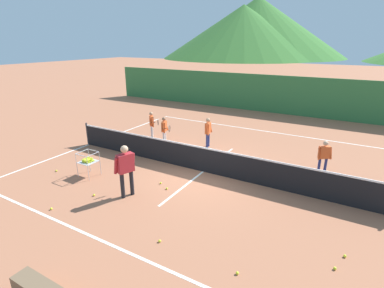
{
  "coord_description": "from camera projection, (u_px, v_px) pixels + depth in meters",
  "views": [
    {
      "loc": [
        4.62,
        -8.86,
        4.62
      ],
      "look_at": [
        -0.56,
        0.13,
        0.96
      ],
      "focal_mm": 27.39,
      "sensor_mm": 36.0,
      "label": 1
    }
  ],
  "objects": [
    {
      "name": "student_2",
      "position": [
        208.0,
        130.0,
        13.19
      ],
      "size": [
        0.29,
        0.57,
        1.38
      ],
      "color": "navy",
      "rests_on": "ground"
    },
    {
      "name": "tennis_ball_0",
      "position": [
        237.0,
        273.0,
        6.12
      ],
      "size": [
        0.07,
        0.07,
        0.07
      ],
      "primitive_type": "sphere",
      "color": "yellow",
      "rests_on": "ground"
    },
    {
      "name": "line_sideline_west",
      "position": [
        89.0,
        144.0,
        13.81
      ],
      "size": [
        0.08,
        11.06,
        0.01
      ],
      "primitive_type": "cube",
      "color": "white",
      "rests_on": "ground"
    },
    {
      "name": "hill_1",
      "position": [
        243.0,
        32.0,
        80.49
      ],
      "size": [
        43.88,
        43.88,
        13.9
      ],
      "primitive_type": "cone",
      "color": "#38702D",
      "rests_on": "ground"
    },
    {
      "name": "tennis_ball_10",
      "position": [
        94.0,
        195.0,
        9.21
      ],
      "size": [
        0.07,
        0.07,
        0.07
      ],
      "primitive_type": "sphere",
      "color": "yellow",
      "rests_on": "ground"
    },
    {
      "name": "ground_plane",
      "position": [
        203.0,
        172.0,
        10.95
      ],
      "size": [
        120.0,
        120.0,
        0.0
      ],
      "primitive_type": "plane",
      "color": "#A86647"
    },
    {
      "name": "tennis_net",
      "position": [
        203.0,
        159.0,
        10.78
      ],
      "size": [
        12.33,
        0.08,
        1.05
      ],
      "color": "#333338",
      "rests_on": "ground"
    },
    {
      "name": "tennis_ball_4",
      "position": [
        56.0,
        171.0,
        10.94
      ],
      "size": [
        0.07,
        0.07,
        0.07
      ],
      "primitive_type": "sphere",
      "color": "yellow",
      "rests_on": "ground"
    },
    {
      "name": "tennis_ball_6",
      "position": [
        167.0,
        188.0,
        9.62
      ],
      "size": [
        0.07,
        0.07,
        0.07
      ],
      "primitive_type": "sphere",
      "color": "yellow",
      "rests_on": "ground"
    },
    {
      "name": "student_1",
      "position": [
        164.0,
        128.0,
        13.56
      ],
      "size": [
        0.58,
        0.55,
        1.32
      ],
      "color": "silver",
      "rests_on": "ground"
    },
    {
      "name": "tennis_ball_9",
      "position": [
        51.0,
        209.0,
        8.46
      ],
      "size": [
        0.07,
        0.07,
        0.07
      ],
      "primitive_type": "sphere",
      "color": "yellow",
      "rests_on": "ground"
    },
    {
      "name": "line_service_center",
      "position": [
        203.0,
        171.0,
        10.95
      ],
      "size": [
        0.08,
        5.64,
        0.01
      ],
      "primitive_type": "cube",
      "color": "white",
      "rests_on": "ground"
    },
    {
      "name": "tennis_ball_8",
      "position": [
        345.0,
        256.0,
        6.6
      ],
      "size": [
        0.07,
        0.07,
        0.07
      ],
      "primitive_type": "sphere",
      "color": "yellow",
      "rests_on": "ground"
    },
    {
      "name": "instructor",
      "position": [
        126.0,
        166.0,
        8.91
      ],
      "size": [
        0.48,
        0.84,
        1.69
      ],
      "color": "black",
      "rests_on": "ground"
    },
    {
      "name": "windscreen_fence",
      "position": [
        280.0,
        95.0,
        19.35
      ],
      "size": [
        26.77,
        0.08,
        2.51
      ],
      "primitive_type": "cube",
      "color": "#33753D",
      "rests_on": "ground"
    },
    {
      "name": "tennis_ball_3",
      "position": [
        160.0,
        241.0,
        7.1
      ],
      "size": [
        0.07,
        0.07,
        0.07
      ],
      "primitive_type": "sphere",
      "color": "yellow",
      "rests_on": "ground"
    },
    {
      "name": "ball_cart",
      "position": [
        88.0,
        160.0,
        10.42
      ],
      "size": [
        0.58,
        0.58,
        0.9
      ],
      "color": "#B7B7BC",
      "rests_on": "ground"
    },
    {
      "name": "student_0",
      "position": [
        152.0,
        123.0,
        14.47
      ],
      "size": [
        0.68,
        0.51,
        1.34
      ],
      "color": "silver",
      "rests_on": "ground"
    },
    {
      "name": "tennis_ball_1",
      "position": [
        161.0,
        183.0,
        9.99
      ],
      "size": [
        0.07,
        0.07,
        0.07
      ],
      "primitive_type": "sphere",
      "color": "yellow",
      "rests_on": "ground"
    },
    {
      "name": "student_3",
      "position": [
        324.0,
        155.0,
        10.48
      ],
      "size": [
        0.51,
        0.41,
        1.29
      ],
      "color": "navy",
      "rests_on": "ground"
    },
    {
      "name": "tennis_ball_11",
      "position": [
        90.0,
        161.0,
        11.79
      ],
      "size": [
        0.07,
        0.07,
        0.07
      ],
      "primitive_type": "sphere",
      "color": "yellow",
      "rests_on": "ground"
    },
    {
      "name": "hill_0",
      "position": [
        257.0,
        27.0,
        85.96
      ],
      "size": [
        50.54,
        50.54,
        16.69
      ],
      "primitive_type": "cone",
      "color": "#38702D",
      "rests_on": "ground"
    },
    {
      "name": "line_baseline_far",
      "position": [
        256.0,
        130.0,
        16.07
      ],
      "size": [
        12.17,
        0.08,
        0.01
      ],
      "primitive_type": "cube",
      "color": "white",
      "rests_on": "ground"
    },
    {
      "name": "line_baseline_near",
      "position": [
        110.0,
        244.0,
        7.03
      ],
      "size": [
        12.17,
        0.08,
        0.01
      ],
      "primitive_type": "cube",
      "color": "white",
      "rests_on": "ground"
    },
    {
      "name": "tennis_ball_2",
      "position": [
        335.0,
        268.0,
        6.24
      ],
      "size": [
        0.07,
        0.07,
        0.07
      ],
      "primitive_type": "sphere",
      "color": "yellow",
      "rests_on": "ground"
    }
  ]
}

